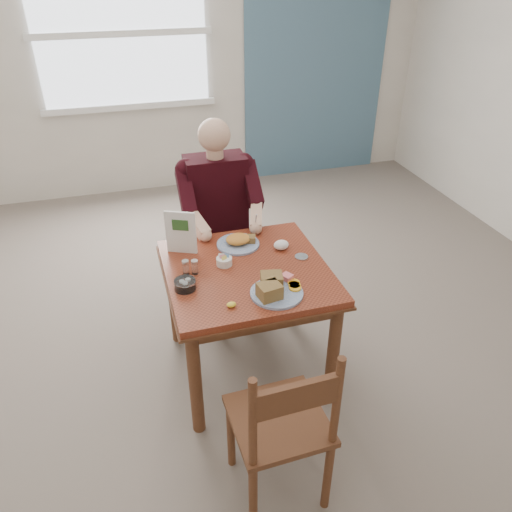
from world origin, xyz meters
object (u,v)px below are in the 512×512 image
object	(u,v)px
table	(247,285)
chair_far	(218,242)
chair_near	(282,426)
near_plate	(274,288)
diner	(219,206)
far_plate	(239,241)

from	to	relation	value
table	chair_far	distance (m)	0.81
table	chair_near	distance (m)	0.90
table	chair_near	world-z (taller)	chair_near
near_plate	chair_near	bearing A→B (deg)	-104.23
table	chair_near	xyz separation A→B (m)	(-0.08, -0.88, -0.16)
chair_far	diner	bearing A→B (deg)	-89.99
chair_far	table	bearing A→B (deg)	-90.00
diner	near_plate	xyz separation A→B (m)	(0.07, -0.98, -0.03)
diner	chair_near	bearing A→B (deg)	-92.91
table	diner	world-z (taller)	diner
chair_far	far_plate	bearing A→B (deg)	-87.46
near_plate	diner	bearing A→B (deg)	94.22
far_plate	chair_far	bearing A→B (deg)	92.54
table	chair_far	size ratio (longest dim) A/B	0.97
near_plate	far_plate	distance (m)	0.54
chair_near	near_plate	bearing A→B (deg)	75.77
table	diner	size ratio (longest dim) A/B	0.66
chair_far	near_plate	size ratio (longest dim) A/B	3.19
chair_near	far_plate	world-z (taller)	chair_near
table	near_plate	xyz separation A→B (m)	(0.07, -0.27, 0.15)
chair_far	chair_near	xyz separation A→B (m)	(-0.08, -1.67, 0.00)
chair_near	near_plate	xyz separation A→B (m)	(0.15, 0.60, 0.31)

